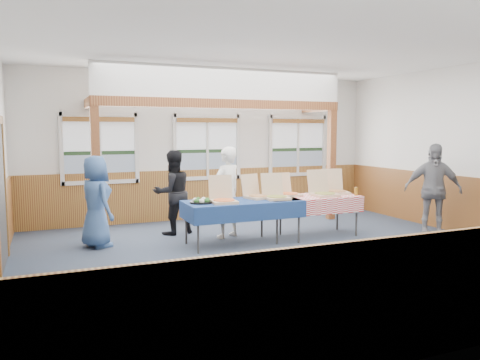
% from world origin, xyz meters
% --- Properties ---
extents(floor, '(8.00, 8.00, 0.00)m').
position_xyz_m(floor, '(0.00, 0.00, 0.00)').
color(floor, '#252D3D').
rests_on(floor, ground).
extents(ceiling, '(8.00, 8.00, 0.00)m').
position_xyz_m(ceiling, '(0.00, 0.00, 3.20)').
color(ceiling, white).
rests_on(ceiling, wall_back).
extents(wall_back, '(8.00, 0.00, 8.00)m').
position_xyz_m(wall_back, '(0.00, 3.50, 1.60)').
color(wall_back, silver).
rests_on(wall_back, floor).
extents(wall_front, '(8.00, 0.00, 8.00)m').
position_xyz_m(wall_front, '(0.00, -3.50, 1.60)').
color(wall_front, silver).
rests_on(wall_front, floor).
extents(wall_right, '(0.00, 8.00, 8.00)m').
position_xyz_m(wall_right, '(4.00, 0.00, 1.60)').
color(wall_right, silver).
rests_on(wall_right, floor).
extents(wainscot_back, '(7.98, 0.05, 1.10)m').
position_xyz_m(wainscot_back, '(0.00, 3.48, 0.55)').
color(wainscot_back, brown).
rests_on(wainscot_back, floor).
extents(wainscot_front, '(7.98, 0.05, 1.10)m').
position_xyz_m(wainscot_front, '(0.00, -3.48, 0.55)').
color(wainscot_front, brown).
rests_on(wainscot_front, floor).
extents(wainscot_right, '(0.05, 6.98, 1.10)m').
position_xyz_m(wainscot_right, '(3.98, 0.00, 0.55)').
color(wainscot_right, brown).
rests_on(wainscot_right, floor).
extents(window_left, '(1.56, 0.10, 1.46)m').
position_xyz_m(window_left, '(-2.30, 3.46, 1.68)').
color(window_left, silver).
rests_on(window_left, wall_back).
extents(window_mid, '(1.56, 0.10, 1.46)m').
position_xyz_m(window_mid, '(0.00, 3.46, 1.68)').
color(window_mid, silver).
rests_on(window_mid, wall_back).
extents(window_right, '(1.56, 0.10, 1.46)m').
position_xyz_m(window_right, '(2.30, 3.46, 1.68)').
color(window_right, silver).
rests_on(window_right, wall_back).
extents(post_left, '(0.15, 0.15, 2.40)m').
position_xyz_m(post_left, '(-2.50, 2.30, 1.20)').
color(post_left, '#622D15').
rests_on(post_left, floor).
extents(post_right, '(0.15, 0.15, 2.40)m').
position_xyz_m(post_right, '(2.50, 2.30, 1.20)').
color(post_right, '#622D15').
rests_on(post_right, floor).
extents(cross_beam, '(5.15, 0.18, 0.18)m').
position_xyz_m(cross_beam, '(0.00, 2.30, 2.49)').
color(cross_beam, '#622D15').
rests_on(cross_beam, post_left).
extents(table_left, '(2.04, 0.93, 0.76)m').
position_xyz_m(table_left, '(-0.21, 0.92, 0.70)').
color(table_left, '#343434').
rests_on(table_left, floor).
extents(table_right, '(1.96, 1.16, 0.76)m').
position_xyz_m(table_right, '(1.15, 0.96, 0.70)').
color(table_right, '#343434').
rests_on(table_right, floor).
extents(pizza_box_a, '(0.46, 0.54, 0.45)m').
position_xyz_m(pizza_box_a, '(-0.60, 0.81, 0.82)').
color(pizza_box_a, '#D3B58D').
rests_on(pizza_box_a, table_left).
extents(pizza_box_b, '(0.49, 0.55, 0.42)m').
position_xyz_m(pizza_box_b, '(0.13, 1.08, 0.82)').
color(pizza_box_b, '#D3B58D').
rests_on(pizza_box_b, table_left).
extents(pizza_box_c, '(0.45, 0.53, 0.44)m').
position_xyz_m(pizza_box_c, '(0.41, 0.86, 0.82)').
color(pizza_box_c, '#D3B58D').
rests_on(pizza_box_c, table_right).
extents(pizza_box_d, '(0.43, 0.50, 0.41)m').
position_xyz_m(pizza_box_d, '(0.80, 1.15, 0.82)').
color(pizza_box_d, '#D3B58D').
rests_on(pizza_box_d, table_right).
extents(pizza_box_e, '(0.45, 0.54, 0.47)m').
position_xyz_m(pizza_box_e, '(1.40, 0.88, 0.83)').
color(pizza_box_e, '#D3B58D').
rests_on(pizza_box_e, table_right).
extents(pizza_box_f, '(0.53, 0.60, 0.46)m').
position_xyz_m(pizza_box_f, '(1.81, 1.10, 0.83)').
color(pizza_box_f, '#D3B58D').
rests_on(pizza_box_f, table_right).
extents(veggie_tray, '(0.39, 0.39, 0.09)m').
position_xyz_m(veggie_tray, '(-0.96, 0.92, 0.79)').
color(veggie_tray, black).
rests_on(veggie_tray, table_left).
extents(drink_glass, '(0.07, 0.07, 0.15)m').
position_xyz_m(drink_glass, '(2.00, 0.71, 0.83)').
color(drink_glass, '#976619').
rests_on(drink_glass, table_right).
extents(woman_white, '(0.72, 0.62, 1.67)m').
position_xyz_m(woman_white, '(-0.29, 1.48, 0.84)').
color(woman_white, white).
rests_on(woman_white, floor).
extents(woman_black, '(0.88, 0.75, 1.59)m').
position_xyz_m(woman_black, '(-1.13, 2.15, 0.80)').
color(woman_black, black).
rests_on(woman_black, floor).
extents(man_blue, '(0.74, 0.88, 1.55)m').
position_xyz_m(man_blue, '(-2.58, 1.66, 0.77)').
color(man_blue, '#38598D').
rests_on(man_blue, floor).
extents(person_grey, '(1.06, 0.95, 1.73)m').
position_xyz_m(person_grey, '(3.34, 0.18, 0.86)').
color(person_grey, gray).
rests_on(person_grey, floor).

